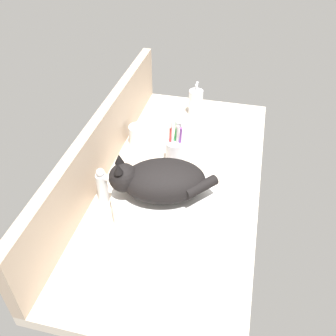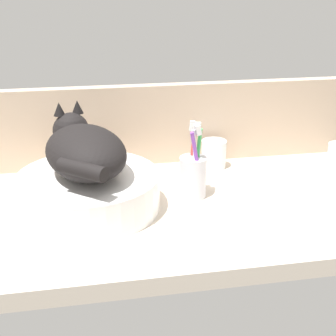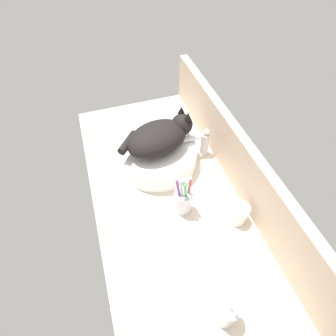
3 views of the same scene
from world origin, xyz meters
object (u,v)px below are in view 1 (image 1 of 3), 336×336
(sink_basin, at_px, (164,204))
(soap_dispenser, at_px, (196,102))
(water_glass, at_px, (138,136))
(cat, at_px, (159,180))
(faucet, at_px, (105,185))
(toothbrush_cup, at_px, (175,152))

(sink_basin, xyz_separation_m, soap_dispenser, (0.62, 0.01, 0.02))
(soap_dispenser, bearing_deg, water_glass, 146.47)
(soap_dispenser, relative_size, water_glass, 1.88)
(cat, relative_size, faucet, 2.34)
(soap_dispenser, height_order, toothbrush_cup, toothbrush_cup)
(cat, bearing_deg, soap_dispenser, -0.11)
(toothbrush_cup, bearing_deg, cat, -178.08)
(faucet, bearing_deg, sink_basin, -92.49)
(faucet, distance_m, water_glass, 0.34)
(sink_basin, relative_size, cat, 1.02)
(sink_basin, bearing_deg, soap_dispenser, 1.08)
(sink_basin, xyz_separation_m, water_glass, (0.35, 0.19, -0.01))
(sink_basin, bearing_deg, toothbrush_cup, 4.91)
(sink_basin, height_order, soap_dispenser, soap_dispenser)
(faucet, bearing_deg, cat, -94.04)
(soap_dispenser, distance_m, toothbrush_cup, 0.37)
(water_glass, bearing_deg, cat, -153.01)
(cat, bearing_deg, toothbrush_cup, 1.92)
(sink_basin, height_order, water_glass, sink_basin)
(faucet, xyz_separation_m, soap_dispenser, (0.61, -0.18, -0.01))
(sink_basin, bearing_deg, cat, 108.83)
(toothbrush_cup, bearing_deg, faucet, 144.14)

